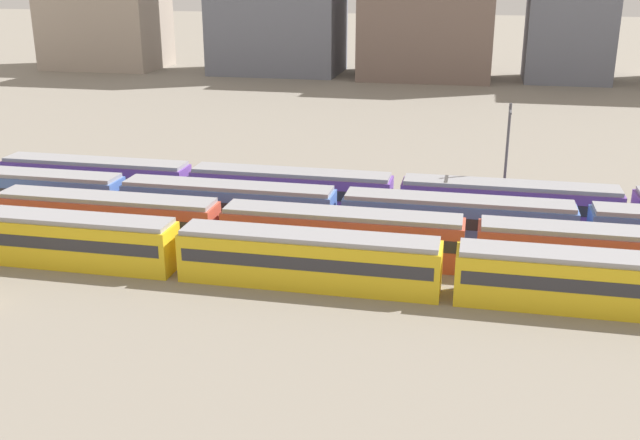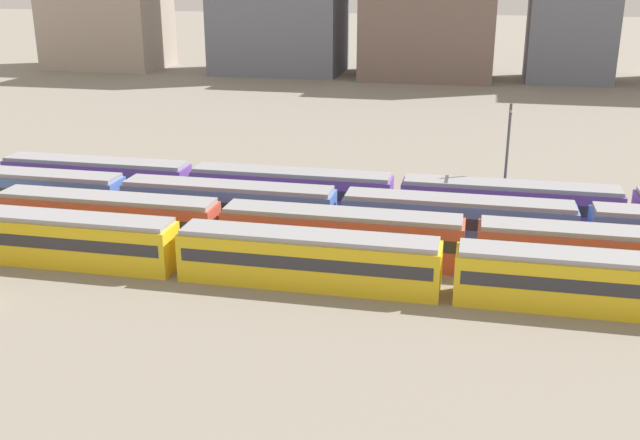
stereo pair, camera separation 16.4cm
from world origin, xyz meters
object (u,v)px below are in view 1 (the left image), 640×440
(train_track_2, at_px, (339,212))
(catenary_pole_3, at_px, (507,153))
(train_track_3, at_px, (397,197))
(train_track_1, at_px, (471,244))
(train_track_0, at_px, (599,282))

(train_track_2, distance_m, catenary_pole_3, 16.06)
(train_track_3, xyz_separation_m, catenary_pole_3, (9.09, 3.25, 3.56))
(train_track_1, bearing_deg, catenary_pole_3, 79.33)
(catenary_pole_3, bearing_deg, train_track_3, -160.33)
(train_track_1, relative_size, catenary_pole_3, 7.60)
(train_track_0, height_order, train_track_2, same)
(train_track_2, bearing_deg, catenary_pole_3, 32.64)
(train_track_0, height_order, train_track_3, same)
(train_track_0, bearing_deg, train_track_3, 133.18)
(train_track_0, relative_size, train_track_1, 1.25)
(train_track_0, xyz_separation_m, train_track_1, (-8.12, 5.20, 0.00))
(train_track_0, relative_size, catenary_pole_3, 9.52)
(train_track_0, distance_m, catenary_pole_3, 19.97)
(train_track_2, xyz_separation_m, train_track_3, (4.10, 5.20, 0.00))
(train_track_1, xyz_separation_m, catenary_pole_3, (2.57, 13.65, 3.56))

